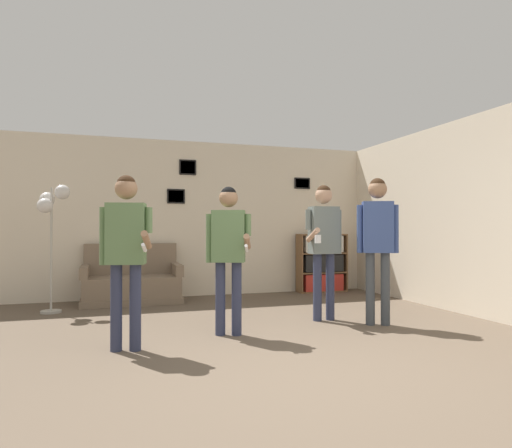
{
  "coord_description": "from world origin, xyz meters",
  "views": [
    {
      "loc": [
        -1.62,
        -3.18,
        1.17
      ],
      "look_at": [
        0.17,
        2.36,
        1.23
      ],
      "focal_mm": 32.0,
      "sensor_mm": 36.0,
      "label": 1
    }
  ],
  "objects_px": {
    "drinking_cup": "(324,231)",
    "floor_lamp": "(51,210)",
    "couch": "(132,283)",
    "bookshelf": "(322,263)",
    "person_player_foreground_center": "(228,244)",
    "person_player_foreground_left": "(126,242)",
    "person_watcher_holding_cup": "(324,236)",
    "person_spectator_near_bookshelf": "(378,233)"
  },
  "relations": [
    {
      "from": "couch",
      "to": "floor_lamp",
      "type": "relative_size",
      "value": 0.85
    },
    {
      "from": "couch",
      "to": "drinking_cup",
      "type": "relative_size",
      "value": 12.89
    },
    {
      "from": "person_spectator_near_bookshelf",
      "to": "drinking_cup",
      "type": "xyz_separation_m",
      "value": [
        0.69,
        2.88,
        0.02
      ]
    },
    {
      "from": "bookshelf",
      "to": "floor_lamp",
      "type": "relative_size",
      "value": 0.6
    },
    {
      "from": "bookshelf",
      "to": "person_watcher_holding_cup",
      "type": "height_order",
      "value": "person_watcher_holding_cup"
    },
    {
      "from": "bookshelf",
      "to": "person_player_foreground_center",
      "type": "xyz_separation_m",
      "value": [
        -2.52,
        -2.84,
        0.47
      ]
    },
    {
      "from": "bookshelf",
      "to": "person_player_foreground_center",
      "type": "relative_size",
      "value": 0.66
    },
    {
      "from": "couch",
      "to": "floor_lamp",
      "type": "xyz_separation_m",
      "value": [
        -1.12,
        -0.58,
        1.13
      ]
    },
    {
      "from": "couch",
      "to": "person_watcher_holding_cup",
      "type": "distance_m",
      "value": 3.28
    },
    {
      "from": "person_spectator_near_bookshelf",
      "to": "drinking_cup",
      "type": "distance_m",
      "value": 2.96
    },
    {
      "from": "couch",
      "to": "person_player_foreground_center",
      "type": "bearing_deg",
      "value": -71.03
    },
    {
      "from": "person_player_foreground_left",
      "to": "person_watcher_holding_cup",
      "type": "height_order",
      "value": "person_watcher_holding_cup"
    },
    {
      "from": "person_spectator_near_bookshelf",
      "to": "person_watcher_holding_cup",
      "type": "bearing_deg",
      "value": 137.66
    },
    {
      "from": "person_player_foreground_left",
      "to": "drinking_cup",
      "type": "bearing_deg",
      "value": 40.79
    },
    {
      "from": "person_spectator_near_bookshelf",
      "to": "drinking_cup",
      "type": "height_order",
      "value": "person_spectator_near_bookshelf"
    },
    {
      "from": "person_player_foreground_left",
      "to": "floor_lamp",
      "type": "bearing_deg",
      "value": 111.2
    },
    {
      "from": "couch",
      "to": "person_player_foreground_center",
      "type": "distance_m",
      "value": 2.88
    },
    {
      "from": "couch",
      "to": "person_player_foreground_left",
      "type": "bearing_deg",
      "value": -93.67
    },
    {
      "from": "couch",
      "to": "floor_lamp",
      "type": "distance_m",
      "value": 1.69
    },
    {
      "from": "person_player_foreground_center",
      "to": "drinking_cup",
      "type": "height_order",
      "value": "person_player_foreground_center"
    },
    {
      "from": "floor_lamp",
      "to": "drinking_cup",
      "type": "xyz_separation_m",
      "value": [
        4.59,
        0.77,
        -0.3
      ]
    },
    {
      "from": "floor_lamp",
      "to": "person_watcher_holding_cup",
      "type": "height_order",
      "value": "floor_lamp"
    },
    {
      "from": "person_player_foreground_center",
      "to": "bookshelf",
      "type": "bearing_deg",
      "value": 48.38
    },
    {
      "from": "person_player_foreground_center",
      "to": "drinking_cup",
      "type": "bearing_deg",
      "value": 47.93
    },
    {
      "from": "couch",
      "to": "bookshelf",
      "type": "relative_size",
      "value": 1.42
    },
    {
      "from": "person_player_foreground_center",
      "to": "couch",
      "type": "bearing_deg",
      "value": 108.97
    },
    {
      "from": "couch",
      "to": "person_watcher_holding_cup",
      "type": "height_order",
      "value": "person_watcher_holding_cup"
    },
    {
      "from": "person_player_foreground_left",
      "to": "person_watcher_holding_cup",
      "type": "distance_m",
      "value": 2.57
    },
    {
      "from": "drinking_cup",
      "to": "person_player_foreground_center",
      "type": "bearing_deg",
      "value": -132.07
    },
    {
      "from": "floor_lamp",
      "to": "person_player_foreground_center",
      "type": "height_order",
      "value": "floor_lamp"
    },
    {
      "from": "person_player_foreground_left",
      "to": "person_spectator_near_bookshelf",
      "type": "bearing_deg",
      "value": 5.4
    },
    {
      "from": "drinking_cup",
      "to": "floor_lamp",
      "type": "bearing_deg",
      "value": -170.45
    },
    {
      "from": "person_watcher_holding_cup",
      "to": "drinking_cup",
      "type": "bearing_deg",
      "value": 63.76
    },
    {
      "from": "floor_lamp",
      "to": "person_spectator_near_bookshelf",
      "type": "distance_m",
      "value": 4.44
    },
    {
      "from": "floor_lamp",
      "to": "drinking_cup",
      "type": "height_order",
      "value": "floor_lamp"
    },
    {
      "from": "couch",
      "to": "person_player_foreground_left",
      "type": "distance_m",
      "value": 3.06
    },
    {
      "from": "person_player_foreground_center",
      "to": "person_spectator_near_bookshelf",
      "type": "bearing_deg",
      "value": -1.26
    },
    {
      "from": "floor_lamp",
      "to": "person_player_foreground_center",
      "type": "distance_m",
      "value": 2.92
    },
    {
      "from": "couch",
      "to": "person_watcher_holding_cup",
      "type": "relative_size",
      "value": 0.88
    },
    {
      "from": "person_watcher_holding_cup",
      "to": "drinking_cup",
      "type": "relative_size",
      "value": 14.62
    },
    {
      "from": "person_watcher_holding_cup",
      "to": "person_spectator_near_bookshelf",
      "type": "xyz_separation_m",
      "value": [
        0.5,
        -0.46,
        0.04
      ]
    },
    {
      "from": "couch",
      "to": "person_spectator_near_bookshelf",
      "type": "bearing_deg",
      "value": -44.06
    }
  ]
}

